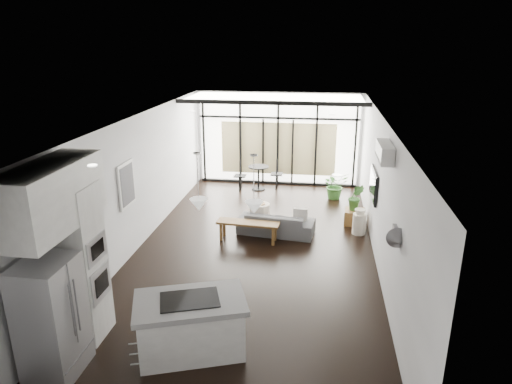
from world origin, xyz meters
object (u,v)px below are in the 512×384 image
(console_bench, at_px, (248,231))
(milk_can, at_px, (359,221))
(island, at_px, (191,326))
(tv, at_px, (374,185))
(sofa, at_px, (276,219))
(fridge, at_px, (52,319))
(pouf, at_px, (259,212))

(console_bench, relative_size, milk_can, 2.28)
(island, height_order, milk_can, island)
(island, distance_m, tv, 5.23)
(island, xyz_separation_m, console_bench, (0.19, 3.87, -0.20))
(island, height_order, tv, tv)
(sofa, height_order, milk_can, sofa)
(fridge, distance_m, pouf, 6.18)
(island, relative_size, sofa, 0.88)
(fridge, bearing_deg, console_bench, 67.80)
(tv, bearing_deg, milk_can, 122.60)
(fridge, height_order, milk_can, fridge)
(island, bearing_deg, console_bench, 67.62)
(sofa, xyz_separation_m, console_bench, (-0.58, -0.49, -0.12))
(sofa, bearing_deg, fridge, 71.25)
(pouf, bearing_deg, milk_can, -13.07)
(milk_can, bearing_deg, sofa, -172.45)
(island, height_order, console_bench, island)
(milk_can, relative_size, tv, 0.55)
(fridge, xyz_separation_m, milk_can, (4.32, 5.28, -0.52))
(island, xyz_separation_m, tv, (2.87, 4.29, 0.88))
(sofa, xyz_separation_m, pouf, (-0.50, 0.81, -0.14))
(fridge, distance_m, console_bench, 4.94)
(sofa, relative_size, tv, 1.59)
(island, bearing_deg, sofa, 60.47)
(island, height_order, fridge, fridge)
(pouf, distance_m, milk_can, 2.46)
(fridge, relative_size, pouf, 3.24)
(sofa, distance_m, milk_can, 1.91)
(sofa, distance_m, console_bench, 0.76)
(console_bench, distance_m, milk_can, 2.58)
(island, xyz_separation_m, pouf, (0.27, 5.17, -0.22))
(fridge, bearing_deg, pouf, 71.70)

